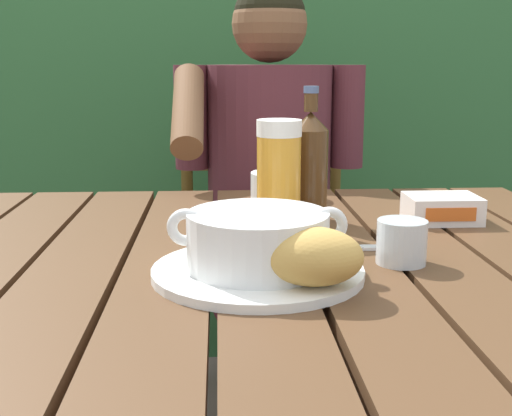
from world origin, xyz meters
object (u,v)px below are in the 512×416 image
object	(u,v)px
person_eating	(269,187)
beer_bottle	(310,164)
chair_near_diner	(265,263)
beer_glass	(279,174)
table_knife	(337,247)
butter_tub	(442,209)
bread_roll	(312,256)
diner_bowl	(283,186)
water_glass_small	(402,242)
serving_plate	(258,271)
soup_bowl	(258,239)

from	to	relation	value
person_eating	beer_bottle	size ratio (longest dim) A/B	5.28
chair_near_diner	beer_glass	distance (m)	0.88
table_knife	chair_near_diner	bearing A→B (deg)	92.83
beer_glass	butter_tub	world-z (taller)	beer_glass
bread_roll	beer_bottle	size ratio (longest dim) A/B	0.60
diner_bowl	water_glass_small	bearing A→B (deg)	-74.90
chair_near_diner	serving_plate	bearing A→B (deg)	-94.49
table_knife	beer_glass	bearing A→B (deg)	118.57
person_eating	beer_bottle	world-z (taller)	person_eating
soup_bowl	serving_plate	bearing A→B (deg)	82.87
person_eating	bread_roll	world-z (taller)	person_eating
beer_glass	bread_roll	bearing A→B (deg)	-88.01
soup_bowl	table_knife	size ratio (longest dim) A/B	1.42
beer_bottle	water_glass_small	distance (m)	0.29
serving_plate	water_glass_small	world-z (taller)	water_glass_small
serving_plate	beer_bottle	world-z (taller)	beer_bottle
chair_near_diner	butter_tub	size ratio (longest dim) A/B	7.58
butter_tub	table_knife	distance (m)	0.28
soup_bowl	table_knife	bearing A→B (deg)	42.61
beer_glass	diner_bowl	xyz separation A→B (m)	(0.03, 0.24, -0.06)
serving_plate	beer_glass	distance (m)	0.28
beer_bottle	diner_bowl	world-z (taller)	beer_bottle
person_eating	diner_bowl	bearing A→B (deg)	-89.52
bread_roll	beer_glass	xyz separation A→B (m)	(-0.01, 0.33, 0.04)
person_eating	water_glass_small	bearing A→B (deg)	-80.97
person_eating	beer_bottle	bearing A→B (deg)	-86.51
diner_bowl	serving_plate	bearing A→B (deg)	-99.22
soup_bowl	beer_glass	distance (m)	0.26
beer_glass	serving_plate	bearing A→B (deg)	-101.15
chair_near_diner	soup_bowl	bearing A→B (deg)	-94.49
person_eating	diner_bowl	distance (m)	0.34
person_eating	table_knife	size ratio (longest dim) A/B	7.46
bread_roll	beer_glass	world-z (taller)	beer_glass
chair_near_diner	diner_bowl	distance (m)	0.63
beer_bottle	bread_roll	bearing A→B (deg)	-97.20
soup_bowl	beer_bottle	bearing A→B (deg)	70.51
soup_bowl	beer_bottle	world-z (taller)	beer_bottle
soup_bowl	water_glass_small	world-z (taller)	soup_bowl
serving_plate	bread_roll	distance (m)	0.10
beer_bottle	diner_bowl	xyz separation A→B (m)	(-0.03, 0.19, -0.07)
diner_bowl	butter_tub	bearing A→B (deg)	-39.40
bread_roll	beer_bottle	world-z (taller)	beer_bottle
chair_near_diner	diner_bowl	size ratio (longest dim) A/B	7.12
serving_plate	diner_bowl	distance (m)	0.51
chair_near_diner	water_glass_small	world-z (taller)	chair_near_diner
butter_tub	table_knife	xyz separation A→B (m)	(-0.22, -0.17, -0.02)
beer_glass	table_knife	world-z (taller)	beer_glass
chair_near_diner	bread_roll	world-z (taller)	chair_near_diner
water_glass_small	table_knife	size ratio (longest dim) A/B	0.42
serving_plate	beer_glass	world-z (taller)	beer_glass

